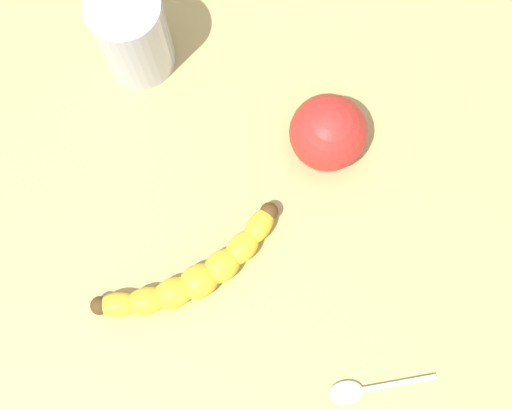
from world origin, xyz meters
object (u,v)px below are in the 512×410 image
(banana, at_px, (195,275))
(apple_fruit, at_px, (328,133))
(teaspoon, at_px, (353,391))
(smoothie_glass, at_px, (133,34))

(banana, relative_size, apple_fruit, 2.06)
(banana, height_order, teaspoon, banana)
(apple_fruit, bearing_deg, smoothie_glass, 171.39)
(smoothie_glass, relative_size, teaspoon, 1.19)
(banana, distance_m, smoothie_glass, 0.26)
(apple_fruit, height_order, teaspoon, apple_fruit)
(banana, bearing_deg, apple_fruit, 17.01)
(banana, height_order, smoothie_glass, smoothie_glass)
(apple_fruit, relative_size, teaspoon, 0.78)
(apple_fruit, bearing_deg, teaspoon, -67.28)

